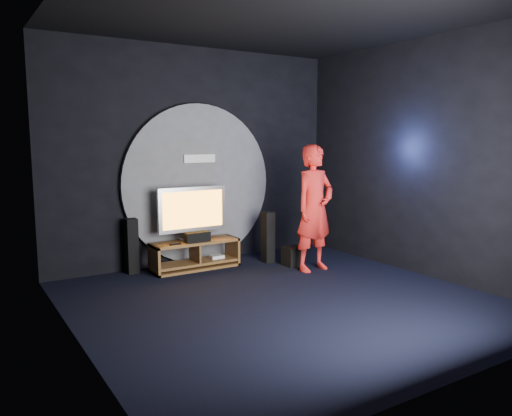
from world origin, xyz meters
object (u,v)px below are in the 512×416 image
(subwoofer, at_px, (293,256))
(player, at_px, (315,208))
(tower_speaker_left, at_px, (132,246))
(tower_speaker_right, at_px, (268,237))
(media_console, at_px, (195,256))
(tv, at_px, (192,211))

(subwoofer, height_order, player, player)
(tower_speaker_left, height_order, subwoofer, tower_speaker_left)
(tower_speaker_right, distance_m, player, 1.03)
(subwoofer, relative_size, player, 0.16)
(media_console, height_order, tower_speaker_left, tower_speaker_left)
(tower_speaker_left, relative_size, tower_speaker_right, 1.00)
(tower_speaker_left, relative_size, subwoofer, 2.72)
(media_console, height_order, subwoofer, media_console)
(tv, relative_size, tower_speaker_right, 1.35)
(tower_speaker_left, xyz_separation_m, subwoofer, (2.35, -0.93, -0.27))
(tower_speaker_right, bearing_deg, subwoofer, -61.39)
(subwoofer, distance_m, player, 0.92)
(tv, height_order, subwoofer, tv)
(tower_speaker_left, distance_m, subwoofer, 2.55)
(tower_speaker_right, xyz_separation_m, player, (0.34, -0.79, 0.55))
(tv, distance_m, tower_speaker_left, 1.07)
(media_console, relative_size, player, 0.71)
(tv, relative_size, subwoofer, 3.67)
(subwoofer, bearing_deg, tv, 153.01)
(tower_speaker_left, bearing_deg, tv, -12.60)
(media_console, distance_m, player, 2.02)
(tv, height_order, tower_speaker_left, tv)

